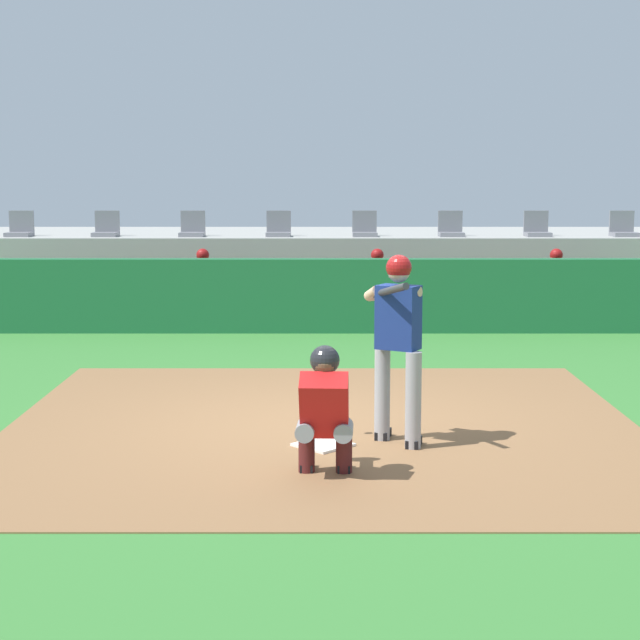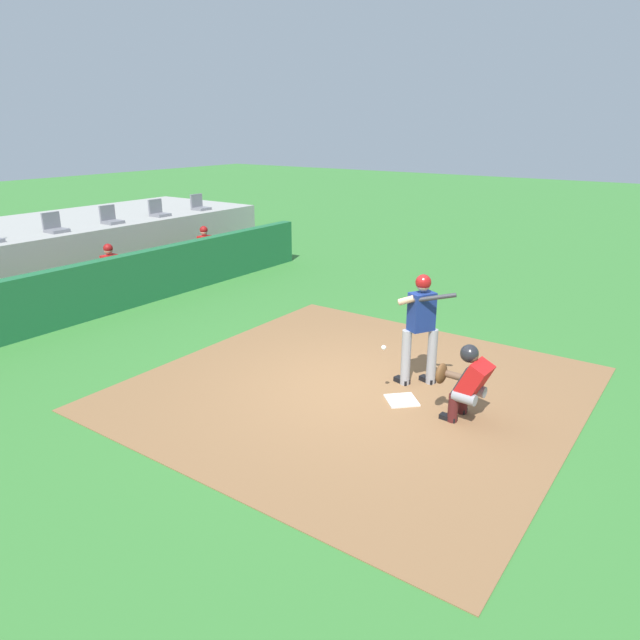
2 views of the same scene
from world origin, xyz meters
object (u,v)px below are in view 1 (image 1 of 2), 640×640
(stadium_seat_7, at_px, (620,229))
(home_plate, at_px, (320,445))
(stadium_seat_0, at_px, (17,229))
(stadium_seat_5, at_px, (448,229))
(catcher_crouched, at_px, (321,406))
(stadium_seat_2, at_px, (189,229))
(stadium_seat_3, at_px, (276,229))
(dugout_player_0, at_px, (199,286))
(stadium_seat_1, at_px, (103,229))
(dugout_player_2, at_px, (554,286))
(stadium_seat_4, at_px, (362,229))
(dugout_player_1, at_px, (375,286))
(batter_at_plate, at_px, (394,337))
(stadium_seat_6, at_px, (534,229))

(stadium_seat_7, bearing_deg, home_plate, -119.19)
(stadium_seat_0, relative_size, stadium_seat_5, 1.00)
(catcher_crouched, height_order, stadium_seat_2, stadium_seat_2)
(stadium_seat_3, bearing_deg, stadium_seat_0, 180.00)
(dugout_player_0, relative_size, stadium_seat_1, 2.71)
(catcher_crouched, relative_size, dugout_player_2, 1.26)
(stadium_seat_0, bearing_deg, stadium_seat_1, 0.00)
(stadium_seat_2, relative_size, stadium_seat_4, 1.00)
(dugout_player_1, relative_size, stadium_seat_2, 2.71)
(catcher_crouched, xyz_separation_m, stadium_seat_5, (2.43, 11.14, 0.93))
(stadium_seat_1, bearing_deg, stadium_seat_5, 0.00)
(dugout_player_0, height_order, stadium_seat_5, stadium_seat_5)
(stadium_seat_4, bearing_deg, batter_at_plate, -90.68)
(dugout_player_0, distance_m, stadium_seat_2, 2.25)
(stadium_seat_3, xyz_separation_m, stadium_seat_7, (6.50, 0.00, 0.00))
(dugout_player_2, distance_m, stadium_seat_5, 2.71)
(catcher_crouched, distance_m, stadium_seat_6, 11.89)
(stadium_seat_1, height_order, stadium_seat_2, same)
(dugout_player_1, bearing_deg, dugout_player_0, 180.00)
(stadium_seat_1, relative_size, stadium_seat_4, 1.00)
(dugout_player_1, height_order, dugout_player_2, same)
(home_plate, relative_size, stadium_seat_6, 0.92)
(stadium_seat_7, bearing_deg, dugout_player_1, -156.76)
(batter_at_plate, distance_m, catcher_crouched, 1.33)
(stadium_seat_3, xyz_separation_m, stadium_seat_6, (4.88, 0.00, 0.00))
(stadium_seat_4, distance_m, stadium_seat_5, 1.62)
(dugout_player_1, xyz_separation_m, stadium_seat_6, (3.11, 2.03, 0.86))
(stadium_seat_5, bearing_deg, stadium_seat_7, 0.00)
(dugout_player_2, xyz_separation_m, stadium_seat_3, (-4.82, 2.03, 0.86))
(stadium_seat_0, bearing_deg, stadium_seat_2, 0.00)
(stadium_seat_3, bearing_deg, dugout_player_0, -121.01)
(batter_at_plate, relative_size, stadium_seat_0, 3.76)
(stadium_seat_4, bearing_deg, stadium_seat_6, 0.00)
(stadium_seat_2, relative_size, stadium_seat_5, 1.00)
(dugout_player_1, bearing_deg, home_plate, -96.65)
(dugout_player_0, xyz_separation_m, stadium_seat_5, (4.47, 2.03, 0.86))
(dugout_player_0, distance_m, stadium_seat_1, 3.00)
(stadium_seat_2, bearing_deg, stadium_seat_1, 180.00)
(stadium_seat_2, distance_m, stadium_seat_5, 4.88)
(home_plate, xyz_separation_m, batter_at_plate, (0.69, 0.09, 1.01))
(stadium_seat_1, relative_size, stadium_seat_6, 1.00)
(stadium_seat_0, height_order, stadium_seat_3, same)
(dugout_player_0, height_order, stadium_seat_2, stadium_seat_2)
(catcher_crouched, relative_size, stadium_seat_1, 3.42)
(dugout_player_2, bearing_deg, home_plate, -116.22)
(stadium_seat_3, relative_size, stadium_seat_4, 1.00)
(home_plate, relative_size, dugout_player_0, 0.34)
(home_plate, bearing_deg, dugout_player_2, 63.78)
(catcher_crouched, relative_size, stadium_seat_2, 3.42)
(dugout_player_0, height_order, stadium_seat_1, stadium_seat_1)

